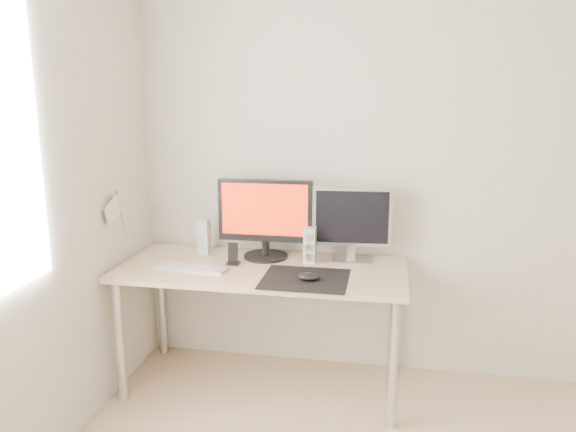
{
  "coord_description": "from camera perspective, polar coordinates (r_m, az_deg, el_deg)",
  "views": [
    {
      "loc": [
        -0.24,
        -1.54,
        1.71
      ],
      "look_at": [
        -0.8,
        1.46,
        1.01
      ],
      "focal_mm": 35.0,
      "sensor_mm": 36.0,
      "label": 1
    }
  ],
  "objects": [
    {
      "name": "mousepad",
      "position": [
        2.96,
        1.76,
        -6.4
      ],
      "size": [
        0.45,
        0.4,
        0.0
      ],
      "primitive_type": "cube",
      "color": "black",
      "rests_on": "desk"
    },
    {
      "name": "speaker_left",
      "position": [
        3.41,
        -8.54,
        -2.09
      ],
      "size": [
        0.07,
        0.08,
        0.21
      ],
      "color": "silver",
      "rests_on": "desk"
    },
    {
      "name": "wall_back",
      "position": [
        3.33,
        14.6,
        4.57
      ],
      "size": [
        3.5,
        0.0,
        3.5
      ],
      "primitive_type": "plane",
      "rotation": [
        1.57,
        0.0,
        0.0
      ],
      "color": "silver",
      "rests_on": "ground"
    },
    {
      "name": "mouse",
      "position": [
        2.92,
        2.06,
        -6.2
      ],
      "size": [
        0.11,
        0.07,
        0.04
      ],
      "primitive_type": "ellipsoid",
      "color": "black",
      "rests_on": "mousepad"
    },
    {
      "name": "speaker_right",
      "position": [
        3.2,
        2.24,
        -2.98
      ],
      "size": [
        0.07,
        0.08,
        0.21
      ],
      "color": "silver",
      "rests_on": "desk"
    },
    {
      "name": "phone_dock",
      "position": [
        3.2,
        -5.61,
        -4.25
      ],
      "size": [
        0.07,
        0.06,
        0.13
      ],
      "color": "black",
      "rests_on": "desk"
    },
    {
      "name": "desk",
      "position": [
        3.18,
        -2.63,
        -6.51
      ],
      "size": [
        1.6,
        0.7,
        0.73
      ],
      "color": "#D1B587",
      "rests_on": "ground"
    },
    {
      "name": "main_monitor",
      "position": [
        3.25,
        -2.32,
        0.01
      ],
      "size": [
        0.55,
        0.26,
        0.47
      ],
      "color": "black",
      "rests_on": "desk"
    },
    {
      "name": "keyboard",
      "position": [
        3.16,
        -9.83,
        -5.21
      ],
      "size": [
        0.43,
        0.17,
        0.02
      ],
      "color": "#B9B9BB",
      "rests_on": "desk"
    },
    {
      "name": "second_monitor",
      "position": [
        3.21,
        6.52,
        -0.48
      ],
      "size": [
        0.45,
        0.17,
        0.43
      ],
      "color": "#B1B2B4",
      "rests_on": "desk"
    },
    {
      "name": "pennant",
      "position": [
        3.21,
        -17.13,
        0.46
      ],
      "size": [
        0.01,
        0.23,
        0.29
      ],
      "color": "#A57F54",
      "rests_on": "wall_left"
    }
  ]
}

